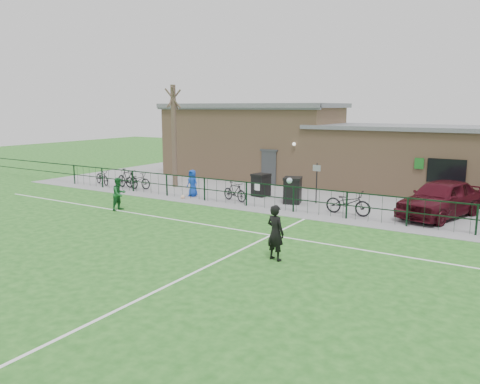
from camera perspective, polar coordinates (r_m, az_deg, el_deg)
The scene contains 21 objects.
ground at distance 15.54m, azimuth -9.86°, elevation -7.54°, with size 90.00×90.00×0.00m, color #1F5B1A.
paving_strip at distance 26.84m, azimuth 9.62°, elevation 0.05°, with size 34.00×13.00×0.02m, color gray.
pitch_line_touch at distance 21.76m, azimuth 3.90°, elevation -2.24°, with size 28.00×0.10×0.01m, color white.
pitch_line_mid at distance 18.58m, azimuth -1.63°, elevation -4.40°, with size 28.00×0.10×0.01m, color white.
pitch_line_perp at distance 14.34m, azimuth -3.80°, elevation -8.92°, with size 0.10×16.00×0.01m, color white.
perimeter_fence at distance 21.81m, azimuth 4.16°, elevation -0.61°, with size 28.00×0.10×1.20m, color black.
bare_tree at distance 28.03m, azimuth -8.04°, elevation 6.69°, with size 0.30×0.30×6.00m, color #4B392D.
wheelie_bin_left at distance 25.04m, azimuth 2.57°, elevation 0.77°, with size 0.74×0.83×1.11m, color black.
wheelie_bin_right at distance 23.30m, azimuth 6.43°, elevation 0.12°, with size 0.80×0.91×1.21m, color black.
sign_post at distance 23.34m, azimuth 9.31°, elevation 1.05°, with size 0.06×0.06×2.00m, color black.
car_maroon at distance 21.98m, azimuth 23.28°, elevation -0.71°, with size 1.94×4.82×1.64m, color #470C17.
bicycle_a at distance 29.94m, azimuth -16.44°, elevation 1.77°, with size 0.63×1.81×0.95m, color black.
bicycle_b at distance 28.26m, azimuth -13.54°, elevation 1.61°, with size 0.53×1.89×1.13m, color black.
bicycle_c at distance 28.02m, azimuth -12.37°, elevation 1.43°, with size 0.65×1.87×0.98m, color black.
bicycle_d at distance 23.67m, azimuth -0.65°, elevation 0.05°, with size 0.46×1.62×0.98m, color black.
bicycle_e at distance 21.21m, azimuth 13.04°, elevation -1.26°, with size 0.72×2.08×1.09m, color black.
spectator_child at distance 25.06m, azimuth -5.82°, elevation 1.10°, with size 0.70×0.45×1.42m, color #133EB7.
goalkeeper_kick at distance 14.69m, azimuth 4.39°, elevation -4.79°, with size 1.73×3.93×2.05m.
outfield_player at distance 22.34m, azimuth -14.52°, elevation -0.23°, with size 0.74×0.58×1.53m, color #1A5B29.
ball_ground at distance 24.56m, azimuth -6.97°, elevation -0.60°, with size 0.21×0.21×0.21m, color white.
clubhouse at distance 29.64m, azimuth 10.38°, elevation 5.30°, with size 24.25×5.40×4.96m.
Camera 1 is at (9.93, -10.98, 4.72)m, focal length 35.00 mm.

